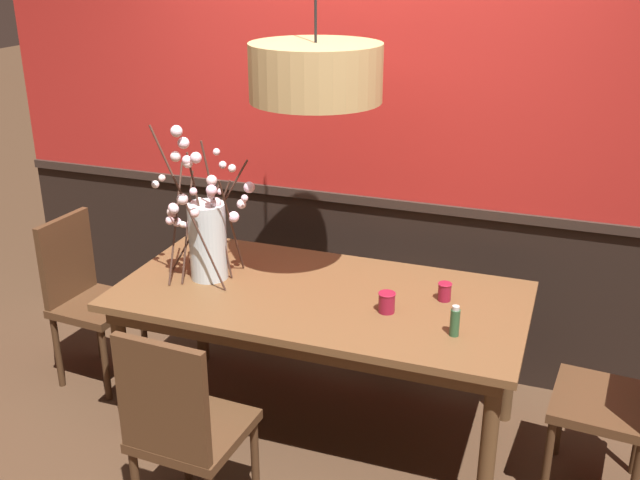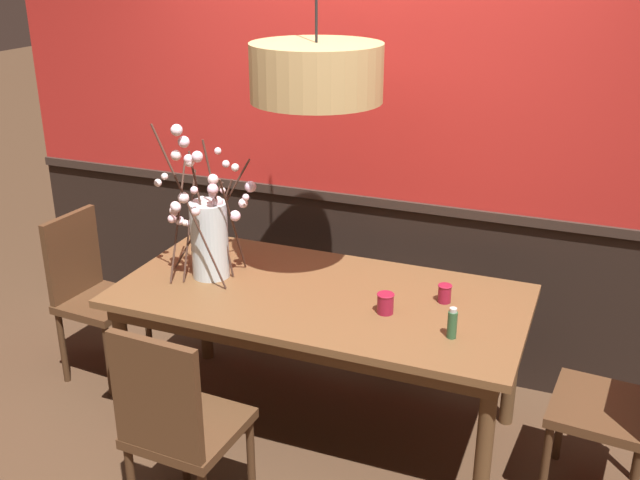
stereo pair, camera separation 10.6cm
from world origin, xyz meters
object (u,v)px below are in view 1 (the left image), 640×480
Objects in this scene: chair_far_side_right at (422,273)px; candle_holder_nearer_center at (387,302)px; chair_head_west_end at (85,292)px; condiment_bottle at (455,322)px; pendant_lamp at (316,72)px; dining_table at (320,308)px; chair_head_east_end at (622,394)px; chair_near_side_left at (182,426)px; candle_holder_nearer_edge at (445,291)px; vase_with_blossoms at (207,235)px.

candle_holder_nearer_center is at bearing -87.29° from chair_far_side_right.
chair_head_west_end is 1.01× the size of chair_far_side_right.
pendant_lamp reaches higher than condiment_bottle.
chair_head_east_end is (1.38, -0.03, -0.16)m from dining_table.
dining_table is 2.01× the size of chair_near_side_left.
chair_head_east_end is 0.79m from condiment_bottle.
pendant_lamp reaches higher than chair_near_side_left.
chair_near_side_left is 1.05× the size of chair_head_east_end.
pendant_lamp reaches higher than chair_head_east_end.
chair_head_west_end is 1.83m from pendant_lamp.
candle_holder_nearer_edge is at bearing -71.12° from chair_far_side_right.
chair_head_east_end is (2.77, -0.06, -0.00)m from chair_head_west_end.
chair_head_west_end is 2.77m from chair_head_east_end.
pendant_lamp is at bearing 157.16° from candle_holder_nearer_center.
vase_with_blossoms reaches higher than candle_holder_nearer_center.
chair_far_side_right is 1.03m from candle_holder_nearer_center.
chair_head_west_end reaches higher than candle_holder_nearer_edge.
candle_holder_nearer_edge is at bearing 12.11° from dining_table.
dining_table is 0.60m from candle_holder_nearer_edge.
condiment_bottle is 0.12× the size of pendant_lamp.
chair_head_east_end is at bearing -0.24° from vase_with_blossoms.
chair_head_west_end is 0.93m from vase_with_blossoms.
chair_head_east_end is 1.07m from candle_holder_nearer_center.
chair_head_west_end is at bearing -152.35° from chair_far_side_right.
chair_head_east_end reaches higher than candle_holder_nearer_edge.
chair_near_side_left is 1.02m from vase_with_blossoms.
candle_holder_nearer_center is 1.09× the size of candle_holder_nearer_edge.
chair_far_side_right reaches higher than dining_table.
candle_holder_nearer_center is (0.61, 0.79, 0.28)m from chair_near_side_left.
candle_holder_nearer_edge is 1.16m from pendant_lamp.
candle_holder_nearer_center is at bearing 52.30° from chair_near_side_left.
pendant_lamp reaches higher than chair_head_west_end.
pendant_lamp reaches higher than candle_holder_nearer_edge.
candle_holder_nearer_center reaches higher than dining_table.
candle_holder_nearer_center is (1.73, -0.11, 0.28)m from chair_head_west_end.
chair_near_side_left is 1.59m from pendant_lamp.
chair_near_side_left reaches higher than candle_holder_nearer_edge.
chair_far_side_right reaches higher than chair_head_east_end.
candle_holder_nearer_edge is (0.84, 1.00, 0.27)m from chair_near_side_left.
candle_holder_nearer_center is (0.05, -0.99, 0.28)m from chair_far_side_right.
chair_far_side_right is 1.20m from condiment_bottle.
candle_holder_nearer_center is (0.35, -0.08, 0.13)m from dining_table.
pendant_lamp is (-0.62, -0.04, 0.98)m from candle_holder_nearer_edge.
vase_with_blossoms reaches higher than chair_near_side_left.
chair_head_east_end is (1.08, -0.94, -0.00)m from chair_far_side_right.
chair_near_side_left is 0.86× the size of pendant_lamp.
vase_with_blossoms is (-0.58, -0.02, 0.31)m from dining_table.
candle_holder_nearer_center is 0.35m from condiment_bottle.
chair_near_side_left is 1.33m from candle_holder_nearer_edge.
chair_head_west_end is at bearing -177.49° from pendant_lamp.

